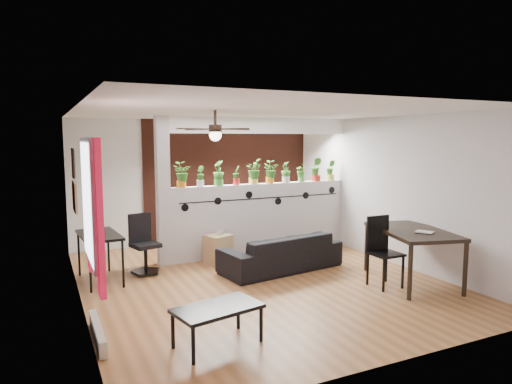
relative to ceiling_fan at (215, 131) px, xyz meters
The scene contains 31 objects.
room_shell 1.33m from the ceiling_fan, 20.56° to the left, with size 6.30×7.10×2.90m.
partition_wall 2.91m from the ceiling_fan, 48.37° to the left, with size 3.60×0.18×1.35m, color #BCBCC1.
ceiling_header 2.41m from the ceiling_fan, 48.37° to the left, with size 3.60×0.18×0.30m, color white.
pier_column 2.09m from the ceiling_fan, 99.77° to the left, with size 0.22×0.20×2.60m, color #BCBCC1.
brick_panel 3.78m from the ceiling_fan, 63.93° to the left, with size 3.90×0.05×2.60m, color #99402C.
vine_decal 2.64m from the ceiling_fan, 46.80° to the left, with size 3.31×0.01×0.30m.
window_assembly 2.13m from the ceiling_fan, 152.87° to the right, with size 0.09×1.30×1.55m.
baseboard_heater 2.96m from the ceiling_fan, 152.65° to the right, with size 0.08×1.00×0.18m, color beige.
corkboard 2.38m from the ceiling_fan, 144.85° to the left, with size 0.03×0.60×0.45m, color #9A6D4A.
framed_art 2.19m from the ceiling_fan, 145.97° to the left, with size 0.03×0.34×0.44m.
ceiling_fan is the anchor object (origin of this frame).
potted_plant_0 1.94m from the ceiling_fan, 89.36° to the left, with size 0.30×0.29×0.45m.
potted_plant_1 1.99m from the ceiling_fan, 78.35° to the left, with size 0.15×0.19×0.37m.
potted_plant_2 2.07m from the ceiling_fan, 68.14° to the left, with size 0.21×0.26×0.46m.
potted_plant_3 2.23m from the ceiling_fan, 59.19° to the left, with size 0.22×0.21×0.36m.
potted_plant_4 2.40m from the ceiling_fan, 51.64° to the left, with size 0.27×0.30×0.47m.
potted_plant_5 2.63m from the ceiling_fan, 45.39° to the left, with size 0.27×0.29×0.44m.
potted_plant_6 2.88m from the ceiling_fan, 40.24° to the left, with size 0.23×0.26×0.41m.
potted_plant_7 3.16m from the ceiling_fan, 36.00° to the left, with size 0.20×0.17×0.36m.
potted_plant_8 3.43m from the ceiling_fan, 32.47° to the left, with size 0.32×0.31×0.48m.
potted_plant_9 3.73m from the ceiling_fan, 29.51° to the left, with size 0.27×0.26×0.42m.
sofa 2.53m from the ceiling_fan, 24.41° to the left, with size 1.99×0.78×0.58m, color black.
cube_shelf 2.59m from the ceiling_fan, 68.64° to the left, with size 0.42×0.37×0.51m, color tan.
cup 2.37m from the ceiling_fan, 66.96° to the left, with size 0.11×0.11×0.09m, color gray.
computer_desk 2.53m from the ceiling_fan, 138.79° to the left, with size 0.63×1.08×0.75m.
monitor 2.50m from the ceiling_fan, 135.60° to the left, with size 0.06×0.36×0.20m, color black.
office_chair 2.47m from the ceiling_fan, 117.84° to the left, with size 0.50×0.50×0.96m.
dining_table 3.39m from the ceiling_fan, 16.25° to the right, with size 1.28×1.70×0.83m.
book 3.34m from the ceiling_fan, 22.30° to the right, with size 0.18×0.24×0.02m, color gray.
folding_chair 3.00m from the ceiling_fan, 17.28° to the right, with size 0.43×0.43×1.05m.
coffee_table 2.56m from the ceiling_fan, 110.23° to the right, with size 1.01×0.69×0.43m.
Camera 1 is at (-3.02, -6.29, 2.22)m, focal length 32.00 mm.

